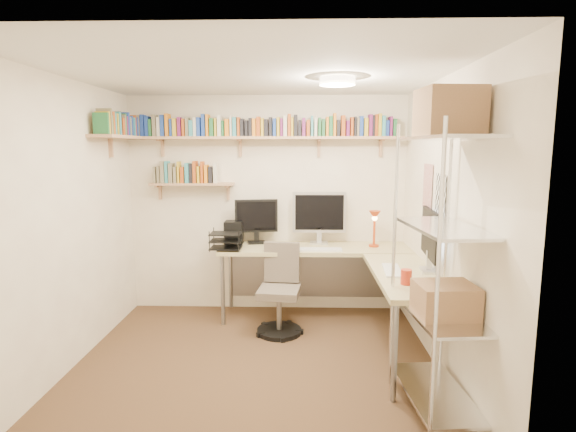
% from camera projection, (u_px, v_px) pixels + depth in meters
% --- Properties ---
extents(ground, '(3.20, 3.20, 0.00)m').
position_uv_depth(ground, '(255.00, 366.00, 3.96)').
color(ground, '#49361F').
rests_on(ground, ground).
extents(room_shell, '(3.24, 3.04, 2.52)m').
position_uv_depth(room_shell, '(254.00, 192.00, 3.73)').
color(room_shell, beige).
rests_on(room_shell, ground).
extents(wall_shelves, '(3.12, 1.09, 0.80)m').
position_uv_depth(wall_shelves, '(227.00, 137.00, 4.95)').
color(wall_shelves, tan).
rests_on(wall_shelves, ground).
extents(corner_desk, '(2.29, 2.12, 1.42)m').
position_uv_depth(corner_desk, '(323.00, 253.00, 4.75)').
color(corner_desk, '#D0C287').
rests_on(corner_desk, ground).
extents(office_chair, '(0.49, 0.49, 0.93)m').
position_uv_depth(office_chair, '(280.00, 295.00, 4.67)').
color(office_chair, black).
rests_on(office_chair, ground).
extents(wire_rack, '(0.52, 0.94, 2.30)m').
position_uv_depth(wire_rack, '(445.00, 218.00, 3.03)').
color(wire_rack, silver).
rests_on(wire_rack, ground).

